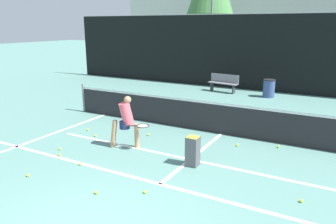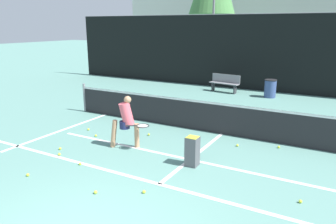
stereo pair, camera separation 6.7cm
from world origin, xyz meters
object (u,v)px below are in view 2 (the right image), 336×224
object	(u,v)px
ball_hopper	(192,151)
courtside_bench	(225,83)
trash_bin	(270,88)
player_practicing	(126,120)
parked_car	(208,68)

from	to	relation	value
ball_hopper	courtside_bench	distance (m)	8.96
trash_bin	player_practicing	bearing A→B (deg)	-103.22
ball_hopper	parked_car	bearing A→B (deg)	111.09
trash_bin	parked_car	world-z (taller)	parked_car
ball_hopper	trash_bin	distance (m)	8.49
trash_bin	courtside_bench	bearing A→B (deg)	175.82
ball_hopper	trash_bin	world-z (taller)	trash_bin
courtside_bench	parked_car	size ratio (longest dim) A/B	0.37
player_practicing	ball_hopper	world-z (taller)	player_practicing
parked_car	courtside_bench	bearing A→B (deg)	-56.44
parked_car	trash_bin	bearing A→B (deg)	-39.50
player_practicing	parked_car	size ratio (longest dim) A/B	0.34
player_practicing	trash_bin	size ratio (longest dim) A/B	1.74
player_practicing	ball_hopper	size ratio (longest dim) A/B	2.00
player_practicing	ball_hopper	bearing A→B (deg)	-33.08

